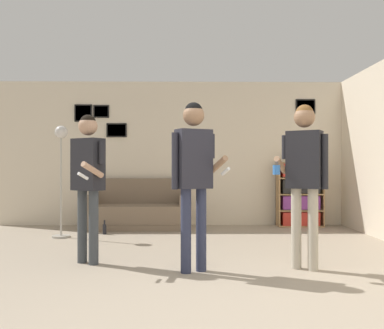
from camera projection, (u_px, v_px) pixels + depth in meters
The scene contains 10 objects.
ground_plane at pixel (225, 312), 3.25m from camera, with size 20.00×20.00×0.00m, color gray.
wall_back at pixel (201, 153), 8.07m from camera, with size 7.68×0.08×2.70m.
couch at pixel (138, 212), 7.64m from camera, with size 1.75×0.80×0.88m.
bookshelf at pixel (300, 194), 7.87m from camera, with size 0.83×0.30×1.18m.
floor_lamp at pixel (61, 160), 6.65m from camera, with size 0.28×0.28×1.74m.
person_player_foreground_left at pixel (88, 172), 4.87m from camera, with size 0.43×0.60×1.70m.
person_player_foreground_center at pixel (194, 166), 4.49m from camera, with size 0.59×0.41×1.78m.
person_watcher_holding_cup at pixel (304, 167), 4.59m from camera, with size 0.59×0.36×1.77m.
bottle_on_floor at pixel (105, 229), 6.95m from camera, with size 0.06×0.06×0.23m.
drinking_cup at pixel (302, 159), 7.88m from camera, with size 0.07×0.07×0.11m.
Camera 1 is at (-0.29, -3.25, 1.12)m, focal length 40.00 mm.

